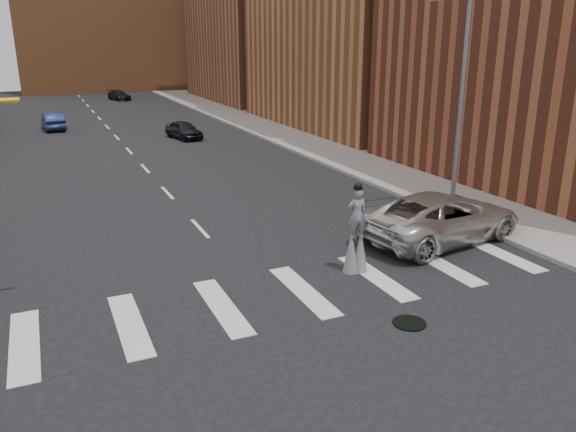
{
  "coord_description": "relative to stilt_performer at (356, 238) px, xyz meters",
  "views": [
    {
      "loc": [
        -5.44,
        -12.97,
        7.28
      ],
      "look_at": [
        1.74,
        3.17,
        1.7
      ],
      "focal_mm": 35.0,
      "sensor_mm": 36.0,
      "label": 1
    }
  ],
  "objects": [
    {
      "name": "car_mid",
      "position": [
        -7.75,
        36.51,
        -0.46
      ],
      "size": [
        1.87,
        4.46,
        1.43
      ],
      "primitive_type": "imported",
      "rotation": [
        0.0,
        0.0,
        3.22
      ],
      "color": "navy",
      "rests_on": "ground"
    },
    {
      "name": "car_near",
      "position": [
        1.19,
        27.66,
        -0.5
      ],
      "size": [
        2.43,
        4.21,
        1.35
      ],
      "primitive_type": "imported",
      "rotation": [
        0.0,
        0.0,
        0.22
      ],
      "color": "black",
      "rests_on": "ground"
    },
    {
      "name": "building_backdrop",
      "position": [
        2.53,
        76.33,
        7.83
      ],
      "size": [
        26.0,
        14.0,
        18.0
      ],
      "primitive_type": "cube",
      "color": "#A76034",
      "rests_on": "ground"
    },
    {
      "name": "manhole",
      "position": [
        -0.47,
        -3.67,
        -1.15
      ],
      "size": [
        0.9,
        0.9,
        0.04
      ],
      "primitive_type": "cylinder",
      "color": "black",
      "rests_on": "ground"
    },
    {
      "name": "sidewalk_right",
      "position": [
        9.03,
        23.33,
        -1.08
      ],
      "size": [
        5.0,
        90.0,
        0.18
      ],
      "primitive_type": "cube",
      "color": "gray",
      "rests_on": "ground"
    },
    {
      "name": "suv_crossing",
      "position": [
        4.5,
        1.33,
        -0.26
      ],
      "size": [
        6.96,
        4.02,
        1.82
      ],
      "primitive_type": "imported",
      "rotation": [
        0.0,
        0.0,
        1.73
      ],
      "color": "beige",
      "rests_on": "ground"
    },
    {
      "name": "stilt_performer",
      "position": [
        0.0,
        0.0,
        0.0
      ],
      "size": [
        0.83,
        0.58,
        3.0
      ],
      "rotation": [
        0.0,
        0.0,
        2.96
      ],
      "color": "#342014",
      "rests_on": "ground"
    },
    {
      "name": "streetlight",
      "position": [
        7.43,
        4.33,
        3.72
      ],
      "size": [
        2.05,
        0.2,
        9.0
      ],
      "color": "slate",
      "rests_on": "ground"
    },
    {
      "name": "car_far",
      "position": [
        0.76,
        58.97,
        -0.59
      ],
      "size": [
        2.79,
        4.34,
        1.17
      ],
      "primitive_type": "imported",
      "rotation": [
        0.0,
        0.0,
        0.31
      ],
      "color": "black",
      "rests_on": "ground"
    },
    {
      "name": "building_far",
      "position": [
        18.53,
        52.33,
        8.83
      ],
      "size": [
        16.0,
        22.0,
        20.0
      ],
      "primitive_type": "cube",
      "color": "brown",
      "rests_on": "ground"
    },
    {
      "name": "ground_plane",
      "position": [
        -3.47,
        -1.67,
        -1.17
      ],
      "size": [
        160.0,
        160.0,
        0.0
      ],
      "primitive_type": "plane",
      "color": "black",
      "rests_on": "ground"
    }
  ]
}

